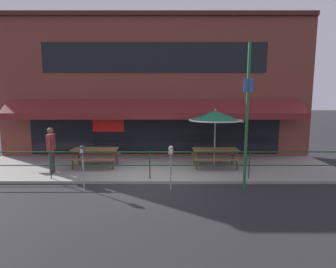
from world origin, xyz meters
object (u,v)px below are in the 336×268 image
pedestrian_walking (50,148)px  parking_meter_far (170,154)px  patio_umbrella_centre (214,116)px  picnic_table_centre (214,153)px  parking_meter_near (81,154)px  street_sign_pole (246,116)px  picnic_table_left (94,153)px

pedestrian_walking → parking_meter_far: bearing=-20.0°
patio_umbrella_centre → parking_meter_far: patio_umbrella_centre is taller
picnic_table_centre → parking_meter_near: bearing=-152.8°
street_sign_pole → picnic_table_centre: bearing=103.1°
picnic_table_left → picnic_table_centre: 4.87m
picnic_table_left → pedestrian_walking: pedestrian_walking is taller
patio_umbrella_centre → parking_meter_near: 5.35m
parking_meter_far → pedestrian_walking: bearing=160.0°
picnic_table_centre → pedestrian_walking: 6.34m
picnic_table_centre → parking_meter_far: parking_meter_far is taller
parking_meter_near → parking_meter_far: same height
parking_meter_far → street_sign_pole: 2.64m
parking_meter_near → street_sign_pole: street_sign_pole is taller
picnic_table_centre → pedestrian_walking: (-6.28, -0.79, 0.35)m
picnic_table_left → pedestrian_walking: (-1.41, -0.83, 0.35)m
patio_umbrella_centre → parking_meter_far: size_ratio=1.67×
patio_umbrella_centre → picnic_table_left: bearing=-178.3°
parking_meter_near → parking_meter_far: size_ratio=1.00×
parking_meter_near → parking_meter_far: 2.76m
picnic_table_left → parking_meter_far: (3.05, -2.45, 0.44)m
picnic_table_centre → picnic_table_left: bearing=179.5°
picnic_table_centre → patio_umbrella_centre: 1.49m
pedestrian_walking → street_sign_pole: street_sign_pole is taller
patio_umbrella_centre → parking_meter_far: 3.34m
picnic_table_left → street_sign_pole: 6.11m
picnic_table_left → patio_umbrella_centre: size_ratio=0.76×
parking_meter_near → parking_meter_far: (2.76, -0.05, 0.00)m
street_sign_pole → patio_umbrella_centre: bearing=102.2°
picnic_table_centre → patio_umbrella_centre: bearing=90.0°
picnic_table_left → parking_meter_near: 2.46m
picnic_table_centre → parking_meter_far: 3.06m
patio_umbrella_centre → pedestrian_walking: patio_umbrella_centre is taller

